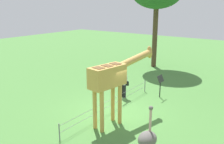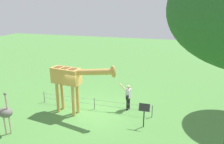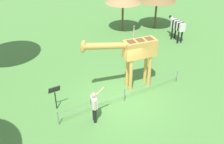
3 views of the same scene
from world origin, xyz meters
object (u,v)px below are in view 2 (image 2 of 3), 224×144
visitor (128,96)px  giraffe (71,78)px  ostrich (6,113)px  info_sign (144,111)px

visitor → giraffe: bearing=-154.9°
giraffe → ostrich: bearing=-126.9°
visitor → info_sign: size_ratio=1.27×
giraffe → visitor: (2.99, 1.40, -1.28)m
giraffe → info_sign: bearing=-4.3°
visitor → ostrich: 6.66m
giraffe → visitor: bearing=25.1°
giraffe → visitor: giraffe is taller
visitor → info_sign: 2.11m
visitor → info_sign: bearing=-54.8°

